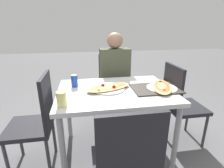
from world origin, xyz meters
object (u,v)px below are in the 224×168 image
object	(u,v)px
person_seated	(115,73)
drink_glass	(62,99)
pizza_second	(162,87)
chair_side_right	(180,102)
chair_side_left	(37,119)
pizza_main	(109,88)
dining_table	(115,97)
chair_near_camera	(126,164)
soda_can	(74,81)
chair_far_seated	(113,84)

from	to	relation	value
person_seated	drink_glass	bearing A→B (deg)	56.74
drink_glass	pizza_second	bearing A→B (deg)	13.66
chair_side_right	pizza_second	size ratio (longest dim) A/B	1.97
chair_side_left	pizza_main	xyz separation A→B (m)	(0.68, 0.10, 0.23)
person_seated	chair_side_left	bearing A→B (deg)	39.60
dining_table	chair_side_right	xyz separation A→B (m)	(0.74, 0.05, -0.13)
chair_near_camera	chair_side_left	size ratio (longest dim) A/B	1.00
chair_side_left	soda_can	xyz separation A→B (m)	(0.35, 0.24, 0.27)
dining_table	chair_side_left	size ratio (longest dim) A/B	1.20
chair_side_left	chair_far_seated	bearing A→B (deg)	-46.03
pizza_main	pizza_second	bearing A→B (deg)	-7.19
chair_side_left	pizza_second	bearing A→B (deg)	-88.26
dining_table	drink_glass	size ratio (longest dim) A/B	9.38
chair_far_seated	drink_glass	distance (m)	1.20
chair_near_camera	person_seated	bearing A→B (deg)	82.45
dining_table	chair_side_right	bearing A→B (deg)	3.79
dining_table	pizza_main	size ratio (longest dim) A/B	2.23
pizza_main	soda_can	bearing A→B (deg)	157.29
chair_near_camera	chair_far_seated	bearing A→B (deg)	83.04
person_seated	pizza_second	xyz separation A→B (m)	(0.35, -0.67, 0.02)
soda_can	pizza_second	distance (m)	0.88
drink_glass	pizza_second	world-z (taller)	drink_glass
chair_far_seated	drink_glass	xyz separation A→B (m)	(-0.59, -1.01, 0.27)
chair_near_camera	chair_side_right	xyz separation A→B (m)	(0.81, 0.79, 0.00)
chair_near_camera	chair_side_left	bearing A→B (deg)	135.76
dining_table	drink_glass	bearing A→B (deg)	-150.08
chair_far_seated	drink_glass	bearing A→B (deg)	59.88
dining_table	pizza_main	world-z (taller)	pizza_main
chair_side_right	pizza_second	world-z (taller)	chair_side_right
pizza_main	pizza_second	size ratio (longest dim) A/B	1.06
dining_table	chair_side_right	distance (m)	0.75
soda_can	drink_glass	distance (m)	0.44
chair_side_left	chair_near_camera	bearing A→B (deg)	-134.24
chair_side_left	drink_glass	world-z (taller)	chair_side_left
dining_table	person_seated	distance (m)	0.63
chair_near_camera	drink_glass	world-z (taller)	chair_near_camera
soda_can	drink_glass	size ratio (longest dim) A/B	1.05
chair_side_right	person_seated	distance (m)	0.88
person_seated	pizza_main	distance (m)	0.63
pizza_main	pizza_second	world-z (taller)	pizza_main
pizza_second	chair_far_seated	bearing A→B (deg)	114.15
dining_table	drink_glass	world-z (taller)	drink_glass
person_seated	pizza_main	xyz separation A→B (m)	(-0.17, -0.60, 0.02)
chair_near_camera	chair_side_right	size ratio (longest dim) A/B	1.00
person_seated	chair_far_seated	bearing A→B (deg)	-90.00
person_seated	dining_table	bearing A→B (deg)	80.02
dining_table	chair_far_seated	bearing A→B (deg)	81.58
chair_side_right	pizza_second	bearing A→B (deg)	-71.09
chair_near_camera	person_seated	distance (m)	1.38
chair_far_seated	chair_side_right	xyz separation A→B (m)	(0.63, -0.69, 0.00)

